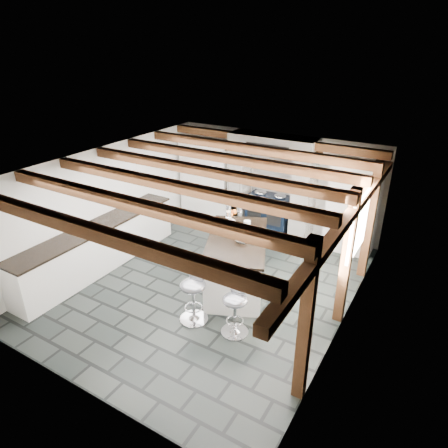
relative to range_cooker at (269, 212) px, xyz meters
The scene contains 6 objects.
ground 2.72m from the range_cooker, 90.00° to the right, with size 6.00×6.00×0.00m, color black.
room_shell 1.52m from the range_cooker, 115.80° to the right, with size 6.00×6.03×6.00m.
range_cooker is the anchor object (origin of this frame).
kitchen_island 2.51m from the range_cooker, 79.01° to the right, with size 1.75×2.23×1.31m.
bar_stool_near 3.82m from the range_cooker, 72.96° to the right, with size 0.43×0.43×0.80m.
bar_stool_far 3.74m from the range_cooker, 84.03° to the right, with size 0.47×0.47×0.86m.
Camera 1 is at (3.52, -5.37, 4.23)m, focal length 32.00 mm.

